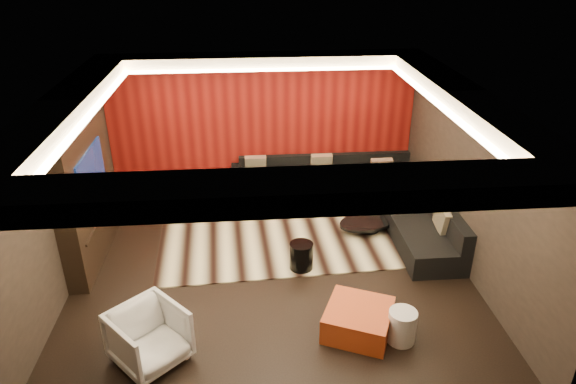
{
  "coord_description": "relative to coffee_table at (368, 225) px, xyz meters",
  "views": [
    {
      "loc": [
        -0.33,
        -6.7,
        4.66
      ],
      "look_at": [
        0.3,
        0.6,
        1.05
      ],
      "focal_mm": 32.0,
      "sensor_mm": 36.0,
      "label": 1
    }
  ],
  "objects": [
    {
      "name": "throw_pillows",
      "position": [
        -0.03,
        0.81,
        0.51
      ],
      "size": [
        3.21,
        2.75,
        0.5
      ],
      "color": "beige",
      "rests_on": "sectional_sofa"
    },
    {
      "name": "floor",
      "position": [
        -1.77,
        -1.07,
        -0.12
      ],
      "size": [
        6.0,
        6.0,
        0.02
      ],
      "primitive_type": "cube",
      "color": "black",
      "rests_on": "ground"
    },
    {
      "name": "coffee_table",
      "position": [
        0.0,
        0.0,
        0.0
      ],
      "size": [
        1.4,
        1.4,
        0.19
      ],
      "primitive_type": "cylinder",
      "rotation": [
        0.0,
        0.0,
        0.33
      ],
      "color": "black",
      "rests_on": "rug"
    },
    {
      "name": "wall_left",
      "position": [
        -4.78,
        -1.07,
        1.29
      ],
      "size": [
        0.02,
        6.0,
        2.8
      ],
      "primitive_type": "cube",
      "color": "black",
      "rests_on": "ground"
    },
    {
      "name": "tv_surround",
      "position": [
        -4.62,
        -0.47,
        0.99
      ],
      "size": [
        0.3,
        2.0,
        2.2
      ],
      "primitive_type": "cube",
      "color": "black",
      "rests_on": "ground"
    },
    {
      "name": "red_feature_wall",
      "position": [
        -1.77,
        1.9,
        1.29
      ],
      "size": [
        5.98,
        0.05,
        2.78
      ],
      "primitive_type": "cube",
      "color": "#6B0C0A",
      "rests_on": "ground"
    },
    {
      "name": "soffit_front",
      "position": [
        -1.77,
        -3.77,
        2.58
      ],
      "size": [
        6.0,
        0.6,
        0.22
      ],
      "primitive_type": "cube",
      "color": "silver",
      "rests_on": "ground"
    },
    {
      "name": "tv_screen",
      "position": [
        -4.46,
        -0.47,
        1.34
      ],
      "size": [
        0.04,
        1.3,
        0.8
      ],
      "primitive_type": "cube",
      "color": "black",
      "rests_on": "ground"
    },
    {
      "name": "soffit_back",
      "position": [
        -1.77,
        1.63,
        2.58
      ],
      "size": [
        6.0,
        0.6,
        0.22
      ],
      "primitive_type": "cube",
      "color": "silver",
      "rests_on": "ground"
    },
    {
      "name": "wall_right",
      "position": [
        1.24,
        -1.07,
        1.29
      ],
      "size": [
        0.02,
        6.0,
        2.8
      ],
      "primitive_type": "cube",
      "color": "black",
      "rests_on": "ground"
    },
    {
      "name": "cove_right",
      "position": [
        0.59,
        -1.07,
        2.49
      ],
      "size": [
        0.08,
        4.8,
        0.04
      ],
      "primitive_type": "cube",
      "color": "#FFD899",
      "rests_on": "ground"
    },
    {
      "name": "soffit_left",
      "position": [
        -4.47,
        -1.07,
        2.58
      ],
      "size": [
        0.6,
        4.8,
        0.22
      ],
      "primitive_type": "cube",
      "color": "silver",
      "rests_on": "ground"
    },
    {
      "name": "sectional_sofa",
      "position": [
        -0.04,
        0.8,
        0.15
      ],
      "size": [
        3.65,
        3.5,
        0.75
      ],
      "color": "black",
      "rests_on": "floor"
    },
    {
      "name": "drum_stool",
      "position": [
        -1.32,
        -1.08,
        0.12
      ],
      "size": [
        0.44,
        0.44,
        0.43
      ],
      "primitive_type": "cylinder",
      "rotation": [
        0.0,
        0.0,
        0.2
      ],
      "color": "black",
      "rests_on": "rug"
    },
    {
      "name": "wall_back",
      "position": [
        -1.77,
        1.94,
        1.29
      ],
      "size": [
        6.0,
        0.02,
        2.8
      ],
      "primitive_type": "cube",
      "color": "black",
      "rests_on": "ground"
    },
    {
      "name": "rug",
      "position": [
        -1.66,
        0.17,
        -0.1
      ],
      "size": [
        4.14,
        3.19,
        0.02
      ],
      "primitive_type": "cube",
      "rotation": [
        0.0,
        0.0,
        0.05
      ],
      "color": "beige",
      "rests_on": "floor"
    },
    {
      "name": "orange_ottoman",
      "position": [
        -0.73,
        -2.58,
        0.07
      ],
      "size": [
        1.09,
        1.09,
        0.37
      ],
      "primitive_type": "cube",
      "rotation": [
        0.0,
        0.0,
        -0.42
      ],
      "color": "#A02814",
      "rests_on": "floor"
    },
    {
      "name": "white_side_table",
      "position": [
        -0.21,
        -2.79,
        0.11
      ],
      "size": [
        0.37,
        0.37,
        0.45
      ],
      "primitive_type": "cylinder",
      "rotation": [
        0.0,
        0.0,
        -0.03
      ],
      "color": "silver",
      "rests_on": "floor"
    },
    {
      "name": "striped_pouf",
      "position": [
        -3.41,
        0.83,
        0.09
      ],
      "size": [
        0.66,
        0.66,
        0.36
      ],
      "primitive_type": "ellipsoid",
      "rotation": [
        0.0,
        0.0,
        -0.02
      ],
      "color": "#BCAA92",
      "rests_on": "rug"
    },
    {
      "name": "soffit_right",
      "position": [
        0.93,
        -1.07,
        2.58
      ],
      "size": [
        0.6,
        4.8,
        0.22
      ],
      "primitive_type": "cube",
      "color": "silver",
      "rests_on": "ground"
    },
    {
      "name": "cove_left",
      "position": [
        -4.13,
        -1.07,
        2.49
      ],
      "size": [
        0.08,
        4.8,
        0.04
      ],
      "primitive_type": "cube",
      "color": "#FFD899",
      "rests_on": "ground"
    },
    {
      "name": "armchair",
      "position": [
        -3.35,
        -2.88,
        0.25
      ],
      "size": [
        1.12,
        1.12,
        0.73
      ],
      "primitive_type": "imported",
      "rotation": [
        0.0,
        0.0,
        0.73
      ],
      "color": "silver",
      "rests_on": "floor"
    },
    {
      "name": "tv_shelf",
      "position": [
        -4.46,
        -0.47,
        0.59
      ],
      "size": [
        0.04,
        1.6,
        0.04
      ],
      "primitive_type": "cube",
      "color": "black",
      "rests_on": "ground"
    },
    {
      "name": "ceiling",
      "position": [
        -1.77,
        -1.07,
        2.7
      ],
      "size": [
        6.0,
        6.0,
        0.02
      ],
      "primitive_type": "cube",
      "color": "silver",
      "rests_on": "ground"
    },
    {
      "name": "cove_front",
      "position": [
        -1.77,
        -3.43,
        2.49
      ],
      "size": [
        4.8,
        0.08,
        0.04
      ],
      "primitive_type": "cube",
      "color": "#FFD899",
      "rests_on": "ground"
    },
    {
      "name": "cove_back",
      "position": [
        -1.77,
        1.29,
        2.49
      ],
      "size": [
        4.8,
        0.08,
        0.04
      ],
      "primitive_type": "cube",
      "color": "#FFD899",
      "rests_on": "ground"
    }
  ]
}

